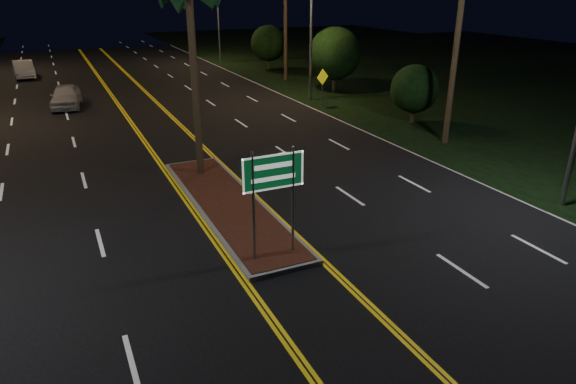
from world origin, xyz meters
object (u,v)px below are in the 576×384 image
highway_sign (273,182)px  car_far (23,68)px  median_island (228,204)px  streetlight_right_far (214,3)px  car_near (65,94)px  warning_sign (322,82)px  shrub_far (268,43)px  shrub_near (415,89)px  shrub_mid (335,54)px  streetlight_right_mid (306,13)px

highway_sign → car_far: 38.16m
median_island → streetlight_right_far: streetlight_right_far is taller
median_island → car_near: size_ratio=2.03×
streetlight_right_far → warning_sign: streetlight_right_far is taller
highway_sign → shrub_far: shrub_far is taller
highway_sign → car_far: bearing=100.5°
car_near → highway_sign: bearing=-71.6°
shrub_near → car_far: size_ratio=0.66×
car_near → shrub_far: bearing=35.5°
highway_sign → shrub_near: highway_sign is taller
shrub_mid → car_near: size_ratio=0.91×
highway_sign → warning_sign: size_ratio=1.33×
shrub_mid → shrub_far: 12.01m
streetlight_right_far → car_far: streetlight_right_far is taller
shrub_far → warning_sign: size_ratio=1.64×
highway_sign → warning_sign: bearing=57.7°
streetlight_right_mid → warning_sign: streetlight_right_mid is taller
highway_sign → car_near: size_ratio=0.63×
shrub_near → car_near: 21.87m
streetlight_right_mid → warning_sign: size_ratio=3.73×
car_near → car_far: car_near is taller
car_near → streetlight_right_mid: bearing=-9.0°
streetlight_right_far → car_far: (-17.56, -1.72, -4.83)m
median_island → streetlight_right_far: bearing=73.1°
highway_sign → median_island: bearing=90.0°
highway_sign → shrub_far: 35.96m
shrub_near → car_far: 33.32m
streetlight_right_far → car_near: size_ratio=1.78×
car_near → car_far: size_ratio=1.02×
shrub_far → car_near: bearing=-152.6°
car_near → warning_sign: bearing=-15.8°
car_near → median_island: bearing=-69.4°
median_island → warning_sign: size_ratio=4.25×
car_far → median_island: bearing=-82.8°
streetlight_right_far → warning_sign: bearing=-89.5°
median_island → car_near: (-4.33, 19.61, 0.76)m
highway_sign → streetlight_right_mid: bearing=61.1°
warning_sign → streetlight_right_mid: bearing=76.3°
streetlight_right_mid → shrub_far: streetlight_right_mid is taller
streetlight_right_mid → streetlight_right_far: 20.00m
highway_sign → warning_sign: highway_sign is taller
shrub_far → car_far: bearing=168.3°
streetlight_right_mid → car_near: 16.36m
median_island → shrub_near: (13.50, 7.00, 1.86)m
car_near → warning_sign: 16.57m
shrub_near → warning_sign: (-2.70, 5.90, -0.38)m
car_far → streetlight_right_far: bearing=1.0°
highway_sign → streetlight_right_mid: 22.18m
shrub_mid → shrub_far: size_ratio=1.17×
shrub_mid → warning_sign: bearing=-128.0°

